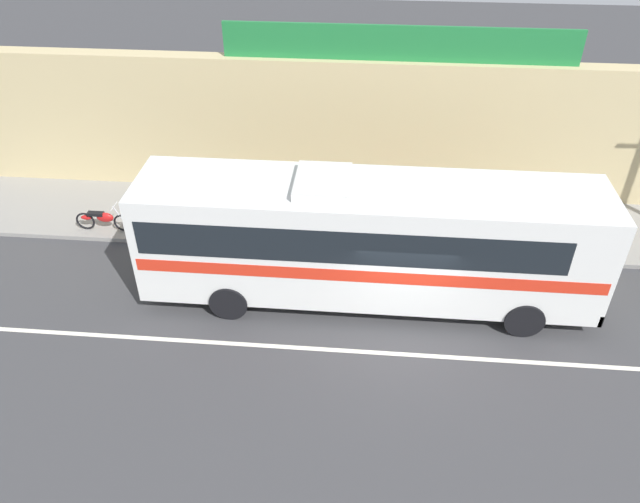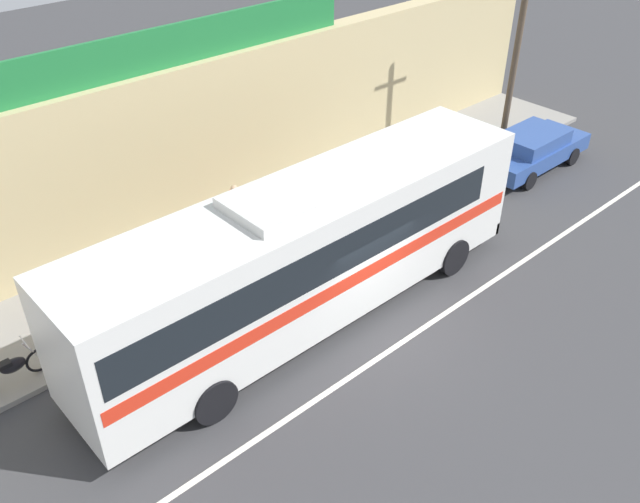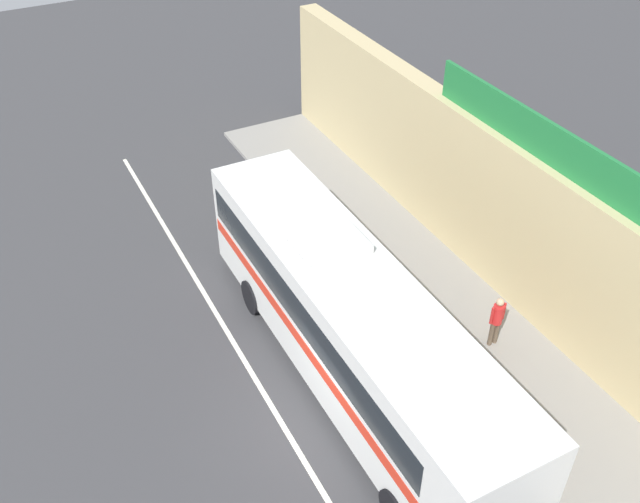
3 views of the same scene
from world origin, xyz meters
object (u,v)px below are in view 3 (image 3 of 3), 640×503
at_px(motorcycle_red, 320,214).
at_px(pedestrian_far_left, 497,318).
at_px(intercity_bus, 350,320).
at_px(motorcycle_green, 291,184).

distance_m(motorcycle_red, pedestrian_far_left, 7.44).
xyz_separation_m(intercity_bus, motorcycle_green, (-8.46, 2.44, -1.50)).
xyz_separation_m(intercity_bus, pedestrian_far_left, (0.90, 4.09, -0.98)).
distance_m(intercity_bus, motorcycle_green, 8.93).
relative_size(motorcycle_green, pedestrian_far_left, 1.15).
height_order(motorcycle_red, motorcycle_green, same).
bearing_deg(intercity_bus, motorcycle_green, 163.93).
bearing_deg(motorcycle_green, motorcycle_red, 1.14).
relative_size(motorcycle_red, pedestrian_far_left, 1.13).
bearing_deg(motorcycle_red, intercity_bus, -21.32).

